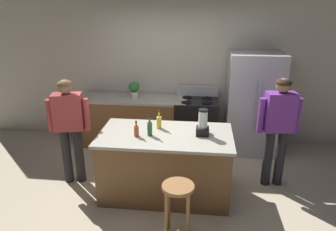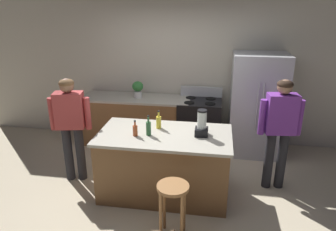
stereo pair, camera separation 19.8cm
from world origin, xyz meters
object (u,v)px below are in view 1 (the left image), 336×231
Objects in this scene: stove_range at (196,123)px; blender_appliance at (203,124)px; bar_stool at (178,197)px; bottle_soda at (159,122)px; kitchen_island at (166,164)px; bottle_olive_oil at (150,128)px; person_by_island_left at (69,122)px; refrigerator at (253,104)px; bottle_cooking_sauce at (136,131)px; potted_plant at (134,89)px; person_by_sink_right at (278,123)px.

blender_appliance is at bearing -85.84° from stove_range.
bottle_soda is (-0.35, 1.05, 0.47)m from bar_stool.
bottle_olive_oil is at bearing -159.77° from kitchen_island.
person_by_island_left is 5.70× the size of bottle_olive_oil.
refrigerator is 3.06m from person_by_island_left.
bottle_soda reaches higher than stove_range.
kitchen_island is at bearing -58.51° from bottle_soda.
bottle_olive_oil is at bearing -134.58° from refrigerator.
blender_appliance is 0.70m from bottle_olive_oil.
bottle_soda is at bearing 50.18° from bottle_cooking_sauce.
blender_appliance reaches higher than bottle_cooking_sauce.
bottle_cooking_sauce is at bearing -114.41° from stove_range.
bar_stool is 1.06m from bottle_cooking_sauce.
person_by_island_left reaches higher than stove_range.
bottle_olive_oil is (-0.44, 0.79, 0.48)m from bar_stool.
person_by_island_left reaches higher than bottle_soda.
bottle_olive_oil is (-0.69, -0.10, -0.05)m from blender_appliance.
potted_plant reaches higher than bottle_cooking_sauce.
potted_plant is at bearing 178.71° from stove_range.
potted_plant is (-1.13, 0.03, 0.61)m from stove_range.
bottle_olive_oil reaches higher than stove_range.
refrigerator is 1.13m from person_by_sink_right.
bottle_soda is at bearing 1.69° from person_by_island_left.
blender_appliance is (-0.86, -1.47, 0.17)m from refrigerator.
stove_range is 1.29m from potted_plant.
person_by_sink_right reaches higher than bottle_cooking_sauce.
refrigerator is 2.64m from bar_stool.
stove_range is at bearing 75.99° from kitchen_island.
refrigerator is 2.11m from potted_plant.
bottle_olive_oil is 0.27m from bottle_soda.
refrigerator reaches higher than person_by_island_left.
potted_plant is at bearing 112.39° from bar_stool.
person_by_island_left is 1.89m from blender_appliance.
refrigerator is 1.10× the size of person_by_sink_right.
kitchen_island is 0.59m from bottle_olive_oil.
bar_stool is at bearing -50.72° from bottle_cooking_sauce.
refrigerator is at bearing 45.42° from bottle_olive_oil.
bottle_cooking_sauce reaches higher than kitchen_island.
person_by_island_left is 1.97m from bar_stool.
refrigerator is 4.99× the size of blender_appliance.
refrigerator reaches higher than bottle_cooking_sauce.
person_by_island_left is at bearing 165.40° from bottle_cooking_sauce.
blender_appliance is 1.64× the size of bottle_cooking_sauce.
stove_range is 0.67× the size of person_by_sink_right.
bottle_soda is at bearing 108.62° from bar_stool.
refrigerator reaches higher than kitchen_island.
bottle_cooking_sauce is at bearing -76.97° from potted_plant.
bottle_cooking_sauce is (-0.86, -0.15, -0.07)m from blender_appliance.
refrigerator reaches higher than person_by_sink_right.
blender_appliance is 0.62m from bottle_soda.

